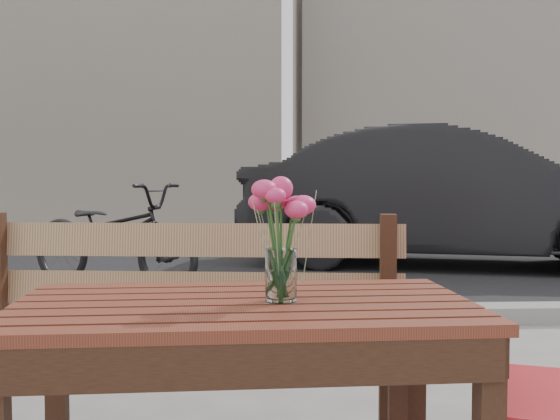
% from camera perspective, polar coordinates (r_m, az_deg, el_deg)
% --- Properties ---
extents(street, '(30.00, 8.12, 0.12)m').
position_cam_1_polar(street, '(6.89, -4.95, -5.41)').
color(street, black).
rests_on(street, ground).
extents(backdrop_buildings, '(15.50, 4.00, 8.00)m').
position_cam_1_polar(backdrop_buildings, '(16.34, -3.21, 12.03)').
color(backdrop_buildings, gray).
rests_on(backdrop_buildings, ground).
extents(main_table, '(1.18, 0.72, 0.71)m').
position_cam_1_polar(main_table, '(1.82, -2.95, -11.07)').
color(main_table, '#552816').
rests_on(main_table, ground).
extents(main_bench, '(1.52, 0.60, 0.92)m').
position_cam_1_polar(main_bench, '(2.38, -7.74, -8.62)').
color(main_bench, brown).
rests_on(main_bench, ground).
extents(main_vase, '(0.17, 0.17, 0.32)m').
position_cam_1_polar(main_vase, '(1.77, 0.08, -1.14)').
color(main_vase, white).
rests_on(main_vase, main_table).
extents(parked_car, '(4.95, 2.85, 1.54)m').
position_cam_1_polar(parked_car, '(8.07, 14.10, 1.02)').
color(parked_car, black).
rests_on(parked_car, ground).
extents(bicycle, '(1.89, 1.44, 0.95)m').
position_cam_1_polar(bicycle, '(6.44, -13.43, -2.07)').
color(bicycle, black).
rests_on(bicycle, ground).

